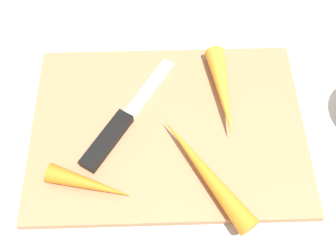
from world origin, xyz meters
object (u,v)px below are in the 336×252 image
(carrot_longest, at_px, (204,171))
(cutting_board, at_px, (168,128))
(carrot_shortest, at_px, (90,184))
(knife, at_px, (113,133))
(carrot_medium, at_px, (223,92))

(carrot_longest, bearing_deg, cutting_board, -2.25)
(cutting_board, xyz_separation_m, carrot_shortest, (-0.10, -0.08, 0.02))
(knife, height_order, carrot_medium, carrot_medium)
(knife, bearing_deg, carrot_shortest, -165.45)
(cutting_board, xyz_separation_m, carrot_medium, (0.08, 0.04, 0.02))
(cutting_board, bearing_deg, knife, -170.76)
(knife, distance_m, carrot_medium, 0.16)
(carrot_longest, xyz_separation_m, carrot_medium, (0.03, 0.11, 0.00))
(carrot_longest, bearing_deg, knife, 29.47)
(cutting_board, relative_size, carrot_longest, 2.10)
(cutting_board, distance_m, carrot_shortest, 0.13)
(knife, bearing_deg, carrot_longest, -85.13)
(cutting_board, relative_size, carrot_medium, 2.60)
(carrot_medium, height_order, carrot_shortest, carrot_medium)
(carrot_longest, bearing_deg, carrot_medium, -48.90)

